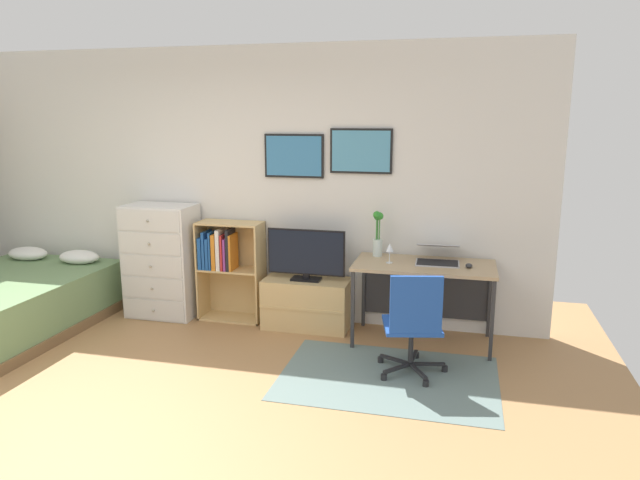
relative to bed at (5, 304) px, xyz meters
The scene contains 14 objects.
ground_plane 2.45m from the bed, 34.66° to the right, with size 7.20×7.20×0.00m, color #A87A4C.
wall_back_with_posters 2.52m from the bed, 27.39° to the left, with size 6.12×0.09×2.70m.
area_rug 3.72m from the bed, ahead, with size 1.70×1.20×0.01m, color slate.
bed is the anchor object (origin of this frame).
dresser 1.50m from the bed, 31.58° to the left, with size 0.70×0.46×1.16m.
bookshelf 2.13m from the bed, 23.35° to the left, with size 0.65×0.30×1.00m.
tv_stand 2.90m from the bed, 15.73° to the left, with size 0.83×0.41×0.48m.
television 2.93m from the bed, 15.30° to the left, with size 0.76×0.16×0.50m.
desk 4.00m from the bed, 10.84° to the left, with size 1.25×0.64×0.74m.
office_chair 3.89m from the bed, ahead, with size 0.58×0.57×0.86m.
laptop 4.13m from the bed, 10.87° to the left, with size 0.40×0.42×0.17m.
computer_mouse 4.37m from the bed, ahead, with size 0.06×0.10×0.03m, color #262628.
bamboo_vase 3.63m from the bed, 13.98° to the left, with size 0.09×0.10×0.43m.
wine_glass 3.71m from the bed, ahead, with size 0.07×0.07×0.18m.
Camera 1 is at (2.21, -3.01, 2.03)m, focal length 32.39 mm.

